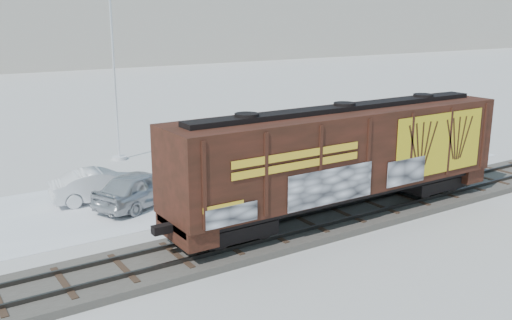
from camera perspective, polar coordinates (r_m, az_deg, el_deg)
ground at (r=22.92m, az=1.21°, el=-7.90°), size 500.00×500.00×0.00m
rail_track at (r=22.86m, az=1.22°, el=-7.56°), size 50.00×3.40×0.43m
parking_strip at (r=29.04m, az=-7.20°, el=-3.12°), size 40.00×8.00×0.03m
hopper_railcar at (r=24.24m, az=8.67°, el=0.60°), size 15.92×3.06×4.62m
flagpole at (r=35.41m, az=-13.73°, el=6.84°), size 2.30×0.90×11.61m
car_silver at (r=27.04m, az=-11.40°, el=-2.72°), size 5.31×3.81×1.68m
car_white at (r=28.18m, az=-15.26°, el=-2.42°), size 4.76×2.06×1.52m
car_dark at (r=33.01m, az=3.92°, el=0.43°), size 5.27×2.83×1.45m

